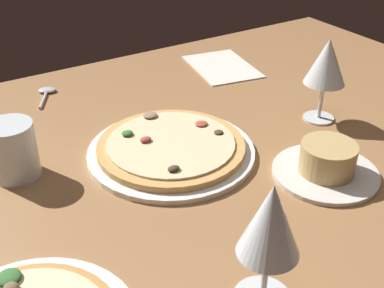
{
  "coord_description": "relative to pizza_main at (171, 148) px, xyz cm",
  "views": [
    {
      "loc": [
        41.55,
        59.45,
        51.77
      ],
      "look_at": [
        2.42,
        -3.22,
        7.0
      ],
      "focal_mm": 46.12,
      "sensor_mm": 36.0,
      "label": 1
    }
  ],
  "objects": [
    {
      "name": "dining_table",
      "position": [
        -4.84,
        6.48,
        -3.19
      ],
      "size": [
        150.0,
        110.0,
        4.0
      ],
      "primitive_type": "cube",
      "color": "#996B42",
      "rests_on": "ground"
    },
    {
      "name": "pizza_main",
      "position": [
        0.0,
        0.0,
        0.0
      ],
      "size": [
        30.18,
        30.18,
        3.38
      ],
      "color": "white",
      "rests_on": "dining_table"
    },
    {
      "name": "ramekin_on_saucer",
      "position": [
        -18.86,
        19.54,
        1.09
      ],
      "size": [
        17.91,
        17.91,
        5.94
      ],
      "color": "silver",
      "rests_on": "dining_table"
    },
    {
      "name": "wine_glass_far",
      "position": [
        -32.24,
        4.28,
        10.94
      ],
      "size": [
        8.11,
        8.11,
        17.03
      ],
      "color": "silver",
      "rests_on": "dining_table"
    },
    {
      "name": "wine_glass_near",
      "position": [
        7.22,
        35.0,
        10.87
      ],
      "size": [
        7.35,
        7.35,
        17.39
      ],
      "color": "silver",
      "rests_on": "dining_table"
    },
    {
      "name": "water_glass",
      "position": [
        25.33,
        -8.12,
        2.95
      ],
      "size": [
        7.95,
        7.95,
        9.67
      ],
      "color": "silver",
      "rests_on": "dining_table"
    },
    {
      "name": "paper_menu",
      "position": [
        -31.29,
        -28.69,
        -1.04
      ],
      "size": [
        17.45,
        22.22,
        0.3
      ],
      "primitive_type": "cube",
      "rotation": [
        0.0,
        0.0,
        -0.18
      ],
      "color": "silver",
      "rests_on": "dining_table"
    },
    {
      "name": "spoon",
      "position": [
        11.28,
        -36.52,
        -0.73
      ],
      "size": [
        6.78,
        10.05,
        1.0
      ],
      "color": "silver",
      "rests_on": "dining_table"
    }
  ]
}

